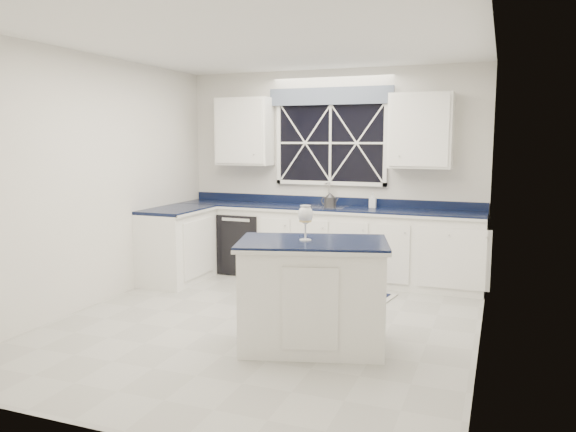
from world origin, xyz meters
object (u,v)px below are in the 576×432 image
at_px(dishwasher, 247,242).
at_px(kettle, 330,200).
at_px(soap_bottle, 373,200).
at_px(faucet, 329,193).
at_px(island, 312,294).
at_px(wine_glass, 305,216).

distance_m(dishwasher, kettle, 1.33).
height_order(kettle, soap_bottle, soap_bottle).
height_order(faucet, island, faucet).
bearing_deg(soap_bottle, wine_glass, -90.77).
height_order(dishwasher, island, island).
xyz_separation_m(island, wine_glass, (-0.06, -0.01, 0.68)).
bearing_deg(wine_glass, kettle, 101.78).
relative_size(dishwasher, soap_bottle, 4.38).
distance_m(island, wine_glass, 0.68).
xyz_separation_m(dishwasher, wine_glass, (1.67, -2.38, 0.74)).
xyz_separation_m(island, soap_bottle, (-0.03, 2.48, 0.56)).
bearing_deg(soap_bottle, kettle, -168.33).
bearing_deg(island, wine_glass, 172.53).
xyz_separation_m(dishwasher, island, (1.74, -2.37, 0.06)).
distance_m(faucet, wine_glass, 2.64).
xyz_separation_m(kettle, wine_glass, (0.50, -2.38, 0.13)).
bearing_deg(dishwasher, wine_glass, -54.89).
distance_m(dishwasher, soap_bottle, 1.82).
relative_size(kettle, soap_bottle, 1.35).
xyz_separation_m(faucet, island, (0.64, -2.57, -0.62)).
relative_size(faucet, kettle, 1.20).
bearing_deg(island, dishwasher, 110.56).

